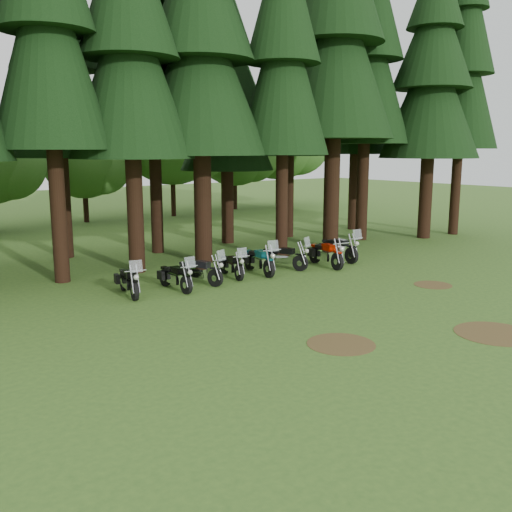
# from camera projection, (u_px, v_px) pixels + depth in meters

# --- Properties ---
(ground) EXTENTS (120.00, 120.00, 0.00)m
(ground) POSITION_uv_depth(u_px,v_px,m) (361.00, 308.00, 18.23)
(ground) COLOR #355B21
(ground) RESTS_ON ground
(pine_front_4) EXTENTS (4.95, 4.95, 16.33)m
(pine_front_4) POSITION_uv_depth(u_px,v_px,m) (128.00, 22.00, 21.80)
(pine_front_4) COLOR black
(pine_front_4) RESTS_ON ground
(pine_front_5) EXTENTS (5.81, 5.81, 16.72)m
(pine_front_5) POSITION_uv_depth(u_px,v_px,m) (200.00, 27.00, 23.76)
(pine_front_5) COLOR black
(pine_front_5) RESTS_ON ground
(pine_front_6) EXTENTS (4.15, 4.15, 16.75)m
(pine_front_6) POSITION_uv_depth(u_px,v_px,m) (283.00, 31.00, 24.67)
(pine_front_6) COLOR black
(pine_front_6) RESTS_ON ground
(pine_front_7) EXTENTS (5.98, 5.98, 19.41)m
(pine_front_7) POSITION_uv_depth(u_px,v_px,m) (336.00, 9.00, 27.32)
(pine_front_7) COLOR black
(pine_front_7) RESTS_ON ground
(pine_front_8) EXTENTS (4.79, 4.79, 18.63)m
(pine_front_8) POSITION_uv_depth(u_px,v_px,m) (368.00, 30.00, 30.01)
(pine_front_8) COLOR black
(pine_front_8) RESTS_ON ground
(pine_front_9) EXTENTS (5.44, 5.44, 15.89)m
(pine_front_9) POSITION_uv_depth(u_px,v_px,m) (433.00, 65.00, 30.93)
(pine_front_9) COLOR black
(pine_front_9) RESTS_ON ground
(pine_front_10) EXTENTS (4.25, 4.25, 17.69)m
(pine_front_10) POSITION_uv_depth(u_px,v_px,m) (465.00, 48.00, 32.12)
(pine_front_10) COLOR black
(pine_front_10) RESTS_ON ground
(pine_back_2) EXTENTS (4.85, 4.85, 16.30)m
(pine_back_2) POSITION_uv_depth(u_px,v_px,m) (53.00, 39.00, 24.99)
(pine_back_2) COLOR black
(pine_back_2) RESTS_ON ground
(pine_back_3) EXTENTS (4.35, 4.35, 16.20)m
(pine_back_3) POSITION_uv_depth(u_px,v_px,m) (151.00, 46.00, 26.27)
(pine_back_3) COLOR black
(pine_back_3) RESTS_ON ground
(pine_back_4) EXTENTS (4.94, 4.94, 13.78)m
(pine_back_4) POSITION_uv_depth(u_px,v_px,m) (226.00, 85.00, 29.43)
(pine_back_4) COLOR black
(pine_back_4) RESTS_ON ground
(pine_back_5) EXTENTS (3.94, 3.94, 16.33)m
(pine_back_5) POSITION_uv_depth(u_px,v_px,m) (291.00, 61.00, 31.27)
(pine_back_5) COLOR black
(pine_back_5) RESTS_ON ground
(pine_back_6) EXTENTS (4.59, 4.59, 16.58)m
(pine_back_6) POSITION_uv_depth(u_px,v_px,m) (357.00, 66.00, 34.36)
(pine_back_6) COLOR black
(pine_back_6) RESTS_ON ground
(decid_4) EXTENTS (5.93, 5.76, 7.41)m
(decid_4) POSITION_uv_depth(u_px,v_px,m) (88.00, 158.00, 38.84)
(decid_4) COLOR black
(decid_4) RESTS_ON ground
(decid_5) EXTENTS (8.45, 8.21, 10.56)m
(decid_5) POSITION_uv_depth(u_px,v_px,m) (178.00, 132.00, 42.05)
(decid_5) COLOR black
(decid_5) RESTS_ON ground
(decid_6) EXTENTS (7.06, 6.86, 8.82)m
(decid_6) POSITION_uv_depth(u_px,v_px,m) (239.00, 146.00, 47.19)
(decid_6) COLOR black
(decid_6) RESTS_ON ground
(decid_7) EXTENTS (8.44, 8.20, 10.55)m
(decid_7) POSITION_uv_depth(u_px,v_px,m) (283.00, 135.00, 49.63)
(decid_7) COLOR black
(decid_7) RESTS_ON ground
(dirt_patch_0) EXTENTS (1.80, 1.80, 0.01)m
(dirt_patch_0) POSITION_uv_depth(u_px,v_px,m) (341.00, 344.00, 14.87)
(dirt_patch_0) COLOR #4C3D1E
(dirt_patch_0) RESTS_ON ground
(dirt_patch_1) EXTENTS (1.40, 1.40, 0.01)m
(dirt_patch_1) POSITION_uv_depth(u_px,v_px,m) (433.00, 285.00, 21.32)
(dirt_patch_1) COLOR #4C3D1E
(dirt_patch_1) RESTS_ON ground
(dirt_patch_2) EXTENTS (2.20, 2.20, 0.01)m
(dirt_patch_2) POSITION_uv_depth(u_px,v_px,m) (495.00, 333.00, 15.72)
(dirt_patch_2) COLOR #4C3D1E
(dirt_patch_2) RESTS_ON ground
(motorcycle_0) EXTENTS (0.72, 2.28, 1.43)m
(motorcycle_0) POSITION_uv_depth(u_px,v_px,m) (129.00, 282.00, 19.74)
(motorcycle_0) COLOR black
(motorcycle_0) RESTS_ON ground
(motorcycle_1) EXTENTS (0.41, 2.18, 1.37)m
(motorcycle_1) POSITION_uv_depth(u_px,v_px,m) (175.00, 278.00, 20.49)
(motorcycle_1) COLOR black
(motorcycle_1) RESTS_ON ground
(motorcycle_2) EXTENTS (0.93, 2.21, 1.41)m
(motorcycle_2) POSITION_uv_depth(u_px,v_px,m) (200.00, 272.00, 21.41)
(motorcycle_2) COLOR black
(motorcycle_2) RESTS_ON ground
(motorcycle_3) EXTENTS (0.69, 2.12, 1.34)m
(motorcycle_3) POSITION_uv_depth(u_px,v_px,m) (232.00, 266.00, 22.57)
(motorcycle_3) COLOR black
(motorcycle_3) RESTS_ON ground
(motorcycle_4) EXTENTS (0.72, 2.45, 1.54)m
(motorcycle_4) POSITION_uv_depth(u_px,v_px,m) (259.00, 261.00, 23.17)
(motorcycle_4) COLOR black
(motorcycle_4) RESTS_ON ground
(motorcycle_5) EXTENTS (1.10, 2.26, 1.46)m
(motorcycle_5) POSITION_uv_depth(u_px,v_px,m) (284.00, 258.00, 24.06)
(motorcycle_5) COLOR black
(motorcycle_5) RESTS_ON ground
(motorcycle_6) EXTENTS (0.61, 2.45, 1.00)m
(motorcycle_6) POSITION_uv_depth(u_px,v_px,m) (326.00, 255.00, 24.60)
(motorcycle_6) COLOR black
(motorcycle_6) RESTS_ON ground
(motorcycle_7) EXTENTS (0.53, 2.51, 1.58)m
(motorcycle_7) POSITION_uv_depth(u_px,v_px,m) (339.00, 249.00, 25.87)
(motorcycle_7) COLOR black
(motorcycle_7) RESTS_ON ground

